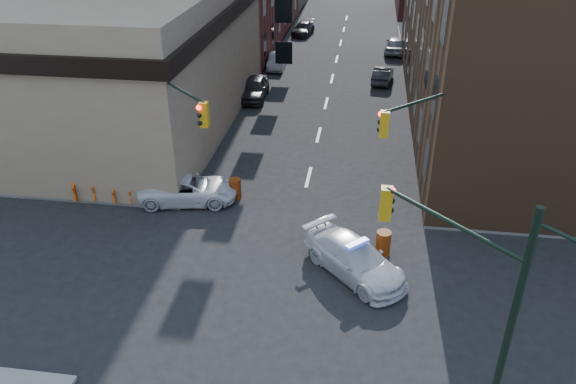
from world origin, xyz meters
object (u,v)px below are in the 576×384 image
(parked_car_wfar, at_px, (277,61))
(pedestrian_b, at_px, (104,181))
(barrel_bank, at_px, (235,188))
(barrel_road, at_px, (383,243))
(pedestrian_a, at_px, (148,165))
(parked_car_enear, at_px, (383,75))
(parked_car_wnear, at_px, (254,88))
(pickup, at_px, (188,189))
(police_car, at_px, (355,259))
(barricade_nw_a, at_px, (123,195))

(parked_car_wfar, relative_size, pedestrian_b, 2.13)
(barrel_bank, bearing_deg, barrel_road, -28.20)
(pedestrian_a, bearing_deg, parked_car_enear, 96.10)
(barrel_bank, bearing_deg, parked_car_wfar, 93.72)
(barrel_road, height_order, barrel_bank, barrel_road)
(barrel_road, bearing_deg, parked_car_wnear, 116.43)
(barrel_road, bearing_deg, parked_car_wfar, 108.41)
(pickup, distance_m, barrel_road, 10.39)
(parked_car_enear, relative_size, barrel_road, 3.45)
(police_car, distance_m, pedestrian_a, 12.99)
(parked_car_enear, bearing_deg, barrel_bank, 76.93)
(pickup, relative_size, parked_car_wnear, 1.05)
(parked_car_wnear, height_order, parked_car_enear, parked_car_wnear)
(barricade_nw_a, bearing_deg, police_car, -30.01)
(pickup, bearing_deg, barrel_road, -118.99)
(parked_car_wfar, height_order, parked_car_enear, same)
(parked_car_wfar, bearing_deg, barricade_nw_a, -100.84)
(parked_car_wnear, bearing_deg, barrel_road, -65.49)
(parked_car_wfar, distance_m, barrel_bank, 23.19)
(parked_car_wnear, bearing_deg, pedestrian_a, -103.58)
(parked_car_enear, distance_m, pedestrian_a, 23.32)
(police_car, relative_size, barrel_bank, 4.67)
(barrel_bank, bearing_deg, parked_car_wnear, 97.48)
(barrel_road, bearing_deg, pedestrian_b, 168.47)
(pedestrian_a, xyz_separation_m, barrel_road, (12.49, -4.84, -0.58))
(pedestrian_a, xyz_separation_m, barrel_bank, (4.94, -0.80, -0.61))
(barrel_road, height_order, barricade_nw_a, barrel_road)
(pedestrian_a, relative_size, barricade_nw_a, 1.81)
(pedestrian_b, bearing_deg, pedestrian_a, 35.96)
(police_car, relative_size, pedestrian_b, 2.71)
(police_car, xyz_separation_m, pedestrian_a, (-11.30, 6.40, 0.42))
(parked_car_wfar, relative_size, barrel_bank, 3.67)
(parked_car_wfar, bearing_deg, pedestrian_a, -100.45)
(pedestrian_b, bearing_deg, barrel_bank, -5.04)
(police_car, relative_size, parked_car_wfar, 1.27)
(parked_car_enear, height_order, barrel_road, parked_car_enear)
(parked_car_enear, xyz_separation_m, barrel_road, (-0.10, -24.46, -0.08))
(pickup, bearing_deg, pedestrian_a, 50.61)
(pedestrian_b, bearing_deg, parked_car_wnear, 59.20)
(pedestrian_a, distance_m, barrel_road, 13.41)
(parked_car_wnear, distance_m, barrel_road, 21.42)
(police_car, bearing_deg, pedestrian_b, 116.93)
(parked_car_enear, height_order, pedestrian_b, pedestrian_b)
(parked_car_enear, bearing_deg, pedestrian_a, 64.78)
(police_car, height_order, pedestrian_a, pedestrian_a)
(parked_car_wfar, xyz_separation_m, barrel_bank, (1.50, -23.14, -0.11))
(police_car, relative_size, parked_car_wnear, 1.06)
(parked_car_wnear, height_order, pedestrian_a, pedestrian_a)
(pickup, xyz_separation_m, parked_car_wfar, (0.78, 23.83, -0.04))
(parked_car_wnear, xyz_separation_m, parked_car_wfar, (0.48, 8.01, -0.15))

